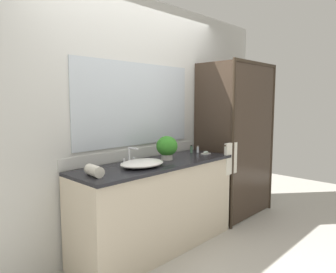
{
  "coord_description": "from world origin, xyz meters",
  "views": [
    {
      "loc": [
        -2.13,
        -2.2,
        1.51
      ],
      "look_at": [
        0.15,
        0.0,
        1.15
      ],
      "focal_mm": 33.19,
      "sensor_mm": 36.0,
      "label": 1
    }
  ],
  "objects_px": {
    "potted_plant": "(167,147)",
    "soap_dish": "(206,153)",
    "amenity_bottle_body_wash": "(191,149)",
    "rolled_towel_near_edge": "(94,171)",
    "amenity_bottle_lotion": "(198,149)",
    "sink_basin": "(142,163)",
    "faucet": "(130,158)"
  },
  "relations": [
    {
      "from": "faucet",
      "to": "amenity_bottle_lotion",
      "type": "height_order",
      "value": "faucet"
    },
    {
      "from": "rolled_towel_near_edge",
      "to": "amenity_bottle_lotion",
      "type": "bearing_deg",
      "value": 4.81
    },
    {
      "from": "soap_dish",
      "to": "rolled_towel_near_edge",
      "type": "relative_size",
      "value": 0.53
    },
    {
      "from": "sink_basin",
      "to": "faucet",
      "type": "xyz_separation_m",
      "value": [
        -0.0,
        0.18,
        0.03
      ]
    },
    {
      "from": "soap_dish",
      "to": "amenity_bottle_body_wash",
      "type": "bearing_deg",
      "value": 101.92
    },
    {
      "from": "sink_basin",
      "to": "soap_dish",
      "type": "relative_size",
      "value": 4.48
    },
    {
      "from": "sink_basin",
      "to": "amenity_bottle_body_wash",
      "type": "height_order",
      "value": "amenity_bottle_body_wash"
    },
    {
      "from": "soap_dish",
      "to": "rolled_towel_near_edge",
      "type": "bearing_deg",
      "value": 179.72
    },
    {
      "from": "potted_plant",
      "to": "soap_dish",
      "type": "xyz_separation_m",
      "value": [
        0.56,
        -0.08,
        -0.12
      ]
    },
    {
      "from": "sink_basin",
      "to": "rolled_towel_near_edge",
      "type": "relative_size",
      "value": 2.36
    },
    {
      "from": "amenity_bottle_body_wash",
      "to": "potted_plant",
      "type": "bearing_deg",
      "value": -169.18
    },
    {
      "from": "soap_dish",
      "to": "sink_basin",
      "type": "bearing_deg",
      "value": 179.69
    },
    {
      "from": "potted_plant",
      "to": "amenity_bottle_body_wash",
      "type": "height_order",
      "value": "potted_plant"
    },
    {
      "from": "amenity_bottle_body_wash",
      "to": "rolled_towel_near_edge",
      "type": "height_order",
      "value": "same"
    },
    {
      "from": "faucet",
      "to": "soap_dish",
      "type": "distance_m",
      "value": 1.0
    },
    {
      "from": "sink_basin",
      "to": "rolled_towel_near_edge",
      "type": "height_order",
      "value": "rolled_towel_near_edge"
    },
    {
      "from": "sink_basin",
      "to": "potted_plant",
      "type": "distance_m",
      "value": 0.43
    },
    {
      "from": "sink_basin",
      "to": "amenity_bottle_body_wash",
      "type": "distance_m",
      "value": 0.96
    },
    {
      "from": "rolled_towel_near_edge",
      "to": "soap_dish",
      "type": "bearing_deg",
      "value": -0.28
    },
    {
      "from": "rolled_towel_near_edge",
      "to": "amenity_bottle_body_wash",
      "type": "bearing_deg",
      "value": 6.93
    },
    {
      "from": "faucet",
      "to": "potted_plant",
      "type": "relative_size",
      "value": 0.68
    },
    {
      "from": "rolled_towel_near_edge",
      "to": "potted_plant",
      "type": "bearing_deg",
      "value": 4.71
    },
    {
      "from": "soap_dish",
      "to": "rolled_towel_near_edge",
      "type": "xyz_separation_m",
      "value": [
        -1.5,
        0.01,
        0.03
      ]
    },
    {
      "from": "sink_basin",
      "to": "potted_plant",
      "type": "xyz_separation_m",
      "value": [
        0.41,
        0.08,
        0.1
      ]
    },
    {
      "from": "faucet",
      "to": "amenity_bottle_body_wash",
      "type": "relative_size",
      "value": 1.87
    },
    {
      "from": "amenity_bottle_lotion",
      "to": "amenity_bottle_body_wash",
      "type": "xyz_separation_m",
      "value": [
        -0.06,
        0.05,
        0.01
      ]
    },
    {
      "from": "sink_basin",
      "to": "potted_plant",
      "type": "relative_size",
      "value": 1.79
    },
    {
      "from": "soap_dish",
      "to": "rolled_towel_near_edge",
      "type": "height_order",
      "value": "rolled_towel_near_edge"
    },
    {
      "from": "amenity_bottle_body_wash",
      "to": "faucet",
      "type": "bearing_deg",
      "value": 179.85
    },
    {
      "from": "potted_plant",
      "to": "soap_dish",
      "type": "distance_m",
      "value": 0.58
    },
    {
      "from": "amenity_bottle_lotion",
      "to": "rolled_towel_near_edge",
      "type": "xyz_separation_m",
      "value": [
        -1.52,
        -0.13,
        0.01
      ]
    },
    {
      "from": "potted_plant",
      "to": "amenity_bottle_lotion",
      "type": "distance_m",
      "value": 0.59
    }
  ]
}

